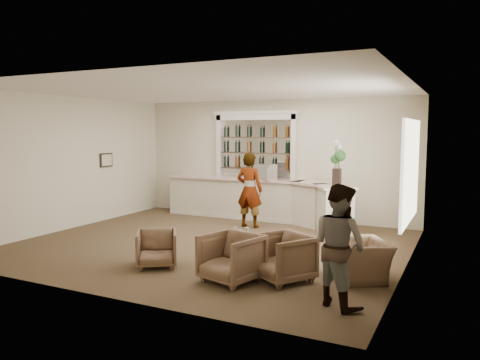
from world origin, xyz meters
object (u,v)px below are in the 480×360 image
(cocktail_table, at_px, (240,253))
(armchair_center, at_px, (231,258))
(bar_counter, at_px, (260,199))
(guest, at_px, (339,245))
(armchair_right, at_px, (283,257))
(espresso_machine, at_px, (266,172))
(armchair_far, at_px, (359,260))
(armchair_left, at_px, (157,248))
(sommelier, at_px, (249,190))
(flower_vase, at_px, (337,160))

(cocktail_table, relative_size, armchair_center, 0.76)
(bar_counter, height_order, armchair_center, bar_counter)
(guest, relative_size, armchair_right, 2.02)
(bar_counter, distance_m, espresso_machine, 0.80)
(guest, bearing_deg, armchair_far, -59.05)
(cocktail_table, distance_m, armchair_left, 1.51)
(sommelier, distance_m, guest, 5.50)
(bar_counter, relative_size, armchair_right, 6.69)
(sommelier, distance_m, armchair_center, 4.39)
(cocktail_table, bearing_deg, sommelier, 112.40)
(cocktail_table, relative_size, flower_vase, 0.61)
(armchair_center, bearing_deg, guest, 8.03)
(espresso_machine, bearing_deg, sommelier, -73.52)
(armchair_center, xyz_separation_m, flower_vase, (0.56, 4.44, 1.35))
(armchair_left, xyz_separation_m, armchair_far, (3.44, 0.91, -0.01))
(cocktail_table, height_order, armchair_center, armchair_center)
(armchair_left, xyz_separation_m, espresso_machine, (0.09, 4.80, 1.02))
(cocktail_table, xyz_separation_m, armchair_center, (0.24, -0.82, 0.14))
(sommelier, xyz_separation_m, armchair_left, (-0.03, -3.89, -0.62))
(armchair_right, height_order, espresso_machine, espresso_machine)
(armchair_far, distance_m, flower_vase, 3.86)
(guest, height_order, armchair_right, guest)
(armchair_center, xyz_separation_m, armchair_far, (1.83, 1.08, -0.07))
(bar_counter, xyz_separation_m, flower_vase, (2.27, -0.60, 1.18))
(cocktail_table, bearing_deg, guest, -27.41)
(guest, relative_size, armchair_far, 1.75)
(cocktail_table, distance_m, guest, 2.40)
(cocktail_table, height_order, flower_vase, flower_vase)
(bar_counter, xyz_separation_m, armchair_center, (1.71, -5.04, -0.18))
(sommelier, xyz_separation_m, guest, (3.40, -4.32, -0.09))
(guest, distance_m, flower_vase, 4.94)
(armchair_center, xyz_separation_m, espresso_machine, (-1.52, 4.97, 0.95))
(armchair_center, height_order, armchair_far, armchair_center)
(cocktail_table, xyz_separation_m, armchair_far, (2.07, 0.27, 0.07))
(armchair_left, xyz_separation_m, flower_vase, (2.16, 4.27, 1.42))
(cocktail_table, bearing_deg, flower_vase, 77.60)
(armchair_center, bearing_deg, armchair_right, 45.14)
(bar_counter, height_order, armchair_right, bar_counter)
(cocktail_table, height_order, armchair_left, armchair_left)
(armchair_left, xyz_separation_m, armchair_right, (2.33, 0.24, 0.06))
(bar_counter, distance_m, armchair_right, 5.24)
(sommelier, bearing_deg, guest, 128.78)
(cocktail_table, relative_size, armchair_left, 0.92)
(cocktail_table, distance_m, armchair_center, 0.86)
(sommelier, bearing_deg, armchair_right, 122.82)
(guest, bearing_deg, armchair_left, 24.31)
(armchair_right, distance_m, espresso_machine, 5.17)
(cocktail_table, bearing_deg, armchair_center, -73.75)
(armchair_far, bearing_deg, guest, -32.72)
(flower_vase, bearing_deg, armchair_center, -97.17)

